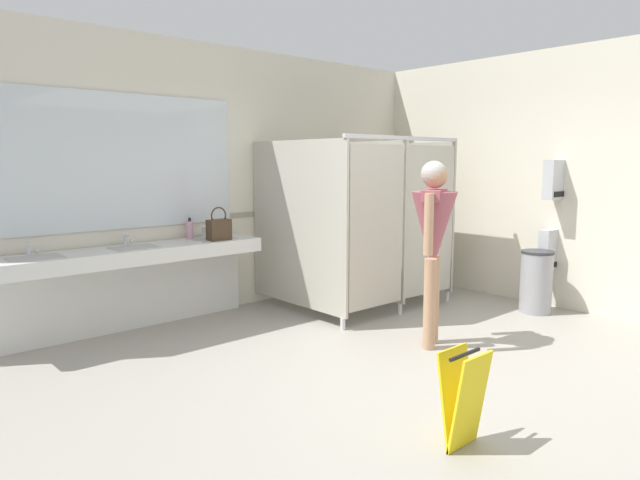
# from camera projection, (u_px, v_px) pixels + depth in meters

# --- Properties ---
(ground_plane) EXTENTS (6.13, 6.15, 0.10)m
(ground_plane) POSITION_uv_depth(u_px,v_px,m) (426.00, 380.00, 4.40)
(ground_plane) COLOR #9E998E
(wall_back) EXTENTS (6.13, 0.12, 2.90)m
(wall_back) POSITION_uv_depth(u_px,v_px,m) (227.00, 180.00, 6.28)
(wall_back) COLOR beige
(wall_back) RESTS_ON ground_plane
(wall_side_right) EXTENTS (0.12, 6.15, 2.90)m
(wall_side_right) POSITION_uv_depth(u_px,v_px,m) (592.00, 181.00, 6.04)
(wall_side_right) COLOR beige
(wall_side_right) RESTS_ON ground_plane
(wall_back_tile_band) EXTENTS (6.13, 0.01, 0.06)m
(wall_back_tile_band) POSITION_uv_depth(u_px,v_px,m) (231.00, 216.00, 6.29)
(wall_back_tile_band) COLOR #9E937F
(wall_back_tile_band) RESTS_ON wall_back
(vanity_counter) EXTENTS (2.58, 0.53, 0.97)m
(vanity_counter) POSITION_uv_depth(u_px,v_px,m) (131.00, 270.00, 5.37)
(vanity_counter) COLOR silver
(vanity_counter) RESTS_ON ground_plane
(mirror_panel) EXTENTS (2.48, 0.02, 1.30)m
(mirror_panel) POSITION_uv_depth(u_px,v_px,m) (117.00, 162.00, 5.37)
(mirror_panel) COLOR silver
(mirror_panel) RESTS_ON wall_back
(bathroom_stalls) EXTENTS (1.79, 1.54, 1.92)m
(bathroom_stalls) POSITION_uv_depth(u_px,v_px,m) (366.00, 219.00, 6.36)
(bathroom_stalls) COLOR #B2AD9E
(bathroom_stalls) RESTS_ON ground_plane
(paper_towel_dispenser_upper) EXTENTS (0.39, 0.13, 0.43)m
(paper_towel_dispenser_upper) POSITION_uv_depth(u_px,v_px,m) (556.00, 180.00, 6.20)
(paper_towel_dispenser_upper) COLOR #B7BABF
(paper_towel_dispenser_upper) RESTS_ON wall_side_right
(paper_towel_dispenser_lower) EXTENTS (0.30, 0.13, 0.46)m
(paper_towel_dispenser_lower) POSITION_uv_depth(u_px,v_px,m) (549.00, 250.00, 6.34)
(paper_towel_dispenser_lower) COLOR #B7BABF
(paper_towel_dispenser_lower) RESTS_ON wall_side_right
(trash_bin) EXTENTS (0.35, 0.35, 0.69)m
(trash_bin) POSITION_uv_depth(u_px,v_px,m) (536.00, 282.00, 6.14)
(trash_bin) COLOR #99999E
(trash_bin) RESTS_ON ground_plane
(person_standing) EXTENTS (0.54, 0.54, 1.66)m
(person_standing) POSITION_uv_depth(u_px,v_px,m) (433.00, 230.00, 4.92)
(person_standing) COLOR tan
(person_standing) RESTS_ON ground_plane
(handbag) EXTENTS (0.24, 0.13, 0.34)m
(handbag) POSITION_uv_depth(u_px,v_px,m) (219.00, 229.00, 5.73)
(handbag) COLOR #3F2D1E
(handbag) RESTS_ON vanity_counter
(soap_dispenser) EXTENTS (0.07, 0.07, 0.22)m
(soap_dispenser) POSITION_uv_depth(u_px,v_px,m) (190.00, 230.00, 5.83)
(soap_dispenser) COLOR #D899B2
(soap_dispenser) RESTS_ON vanity_counter
(wet_floor_sign) EXTENTS (0.28, 0.19, 0.58)m
(wet_floor_sign) POSITION_uv_depth(u_px,v_px,m) (463.00, 398.00, 3.23)
(wet_floor_sign) COLOR yellow
(wet_floor_sign) RESTS_ON ground_plane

